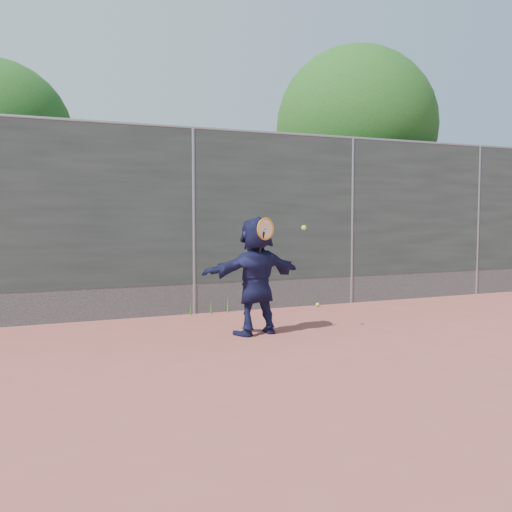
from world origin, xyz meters
name	(u,v)px	position (x,y,z in m)	size (l,w,h in m)	color
ground	(290,365)	(0.00, 0.00, 0.00)	(80.00, 80.00, 0.00)	#9E4C42
player	(256,276)	(0.30, 1.63, 0.79)	(1.47, 0.47, 1.59)	#16183D
ball_ground	(317,305)	(2.21, 3.35, 0.03)	(0.07, 0.07, 0.07)	#A9D12E
fence	(193,217)	(0.00, 3.50, 1.58)	(20.00, 0.06, 3.03)	#38423D
swing_action	(269,230)	(0.40, 1.42, 1.41)	(0.70, 0.20, 0.51)	orange
tree_right	(362,133)	(4.68, 5.75, 3.49)	(3.78, 3.60, 5.39)	#382314
tree_left	(1,145)	(-2.85, 6.55, 2.94)	(3.15, 3.00, 4.53)	#382314
weed_clump	(214,305)	(0.29, 3.38, 0.13)	(0.68, 0.07, 0.30)	#387226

